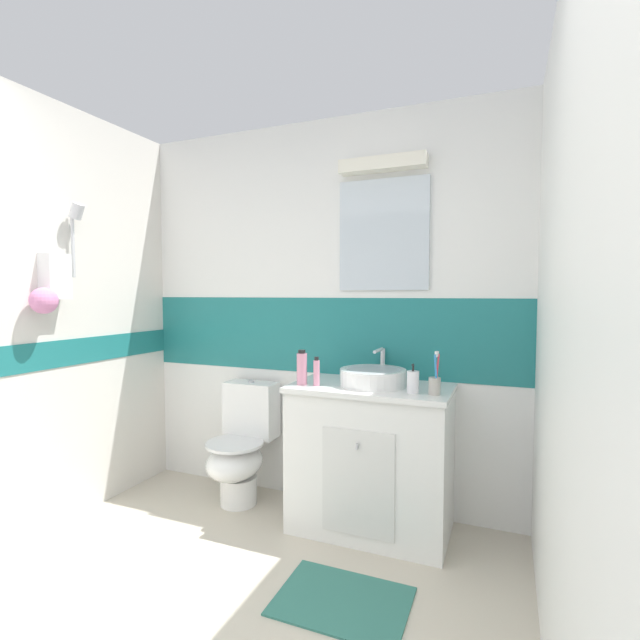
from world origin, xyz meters
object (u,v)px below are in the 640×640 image
Objects in this scene: soap_dispenser at (413,382)px; mouthwash_bottle at (302,368)px; toothpaste_tube_upright at (317,372)px; toilet at (241,447)px; toothbrush_cup at (435,384)px; sink_basin at (373,376)px.

mouthwash_bottle reaches higher than soap_dispenser.
toothpaste_tube_upright is at bearing -3.14° from mouthwash_bottle.
toilet is 0.79m from mouthwash_bottle.
soap_dispenser is (-0.11, -0.00, 0.00)m from toothbrush_cup.
toothpaste_tube_upright reaches higher than toilet.
toothbrush_cup is at bearing 1.27° from mouthwash_bottle.
mouthwash_bottle is (0.51, -0.15, 0.58)m from toilet.
soap_dispenser is at bearing -25.48° from sink_basin.
toothbrush_cup is 0.76m from mouthwash_bottle.
toothbrush_cup is (0.37, -0.12, 0.01)m from sink_basin.
mouthwash_bottle is (-0.75, -0.02, 0.04)m from toothbrush_cup.
sink_basin is 0.33m from toothpaste_tube_upright.
sink_basin is 0.41m from mouthwash_bottle.
toothbrush_cup is (1.27, -0.14, 0.54)m from toilet.
toothpaste_tube_upright is at bearing -177.75° from soap_dispenser.
mouthwash_bottle reaches higher than toothpaste_tube_upright.
toothbrush_cup is 0.11m from soap_dispenser.
toothbrush_cup is 0.66m from toothpaste_tube_upright.
soap_dispenser is (0.25, -0.12, 0.01)m from sink_basin.
toilet is 3.90× the size of mouthwash_bottle.
mouthwash_bottle is at bearing -178.73° from toothbrush_cup.
sink_basin reaches higher than toothpaste_tube_upright.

